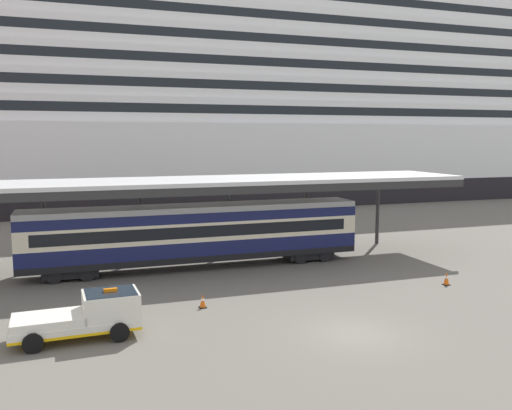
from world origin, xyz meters
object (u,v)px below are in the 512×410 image
traffic_cone_near (203,301)px  service_truck (88,314)px  traffic_cone_mid (447,278)px  cruise_ship (187,102)px  train_carriage (196,233)px

traffic_cone_near → service_truck: bearing=-156.8°
service_truck → traffic_cone_mid: bearing=5.5°
traffic_cone_mid → service_truck: bearing=-174.5°
cruise_ship → traffic_cone_near: (-8.74, -44.96, -12.60)m
cruise_ship → traffic_cone_near: bearing=-101.0°
service_truck → train_carriage: bearing=56.4°
cruise_ship → traffic_cone_mid: (5.46, -45.40, -12.56)m
train_carriage → service_truck: bearing=-123.6°
cruise_ship → traffic_cone_mid: size_ratio=202.12×
train_carriage → traffic_cone_mid: size_ratio=27.43×
traffic_cone_near → traffic_cone_mid: size_ratio=0.89×
traffic_cone_near → traffic_cone_mid: traffic_cone_mid is taller
cruise_ship → traffic_cone_mid: cruise_ship is taller
service_truck → traffic_cone_near: bearing=23.2°
cruise_ship → service_truck: cruise_ship is taller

